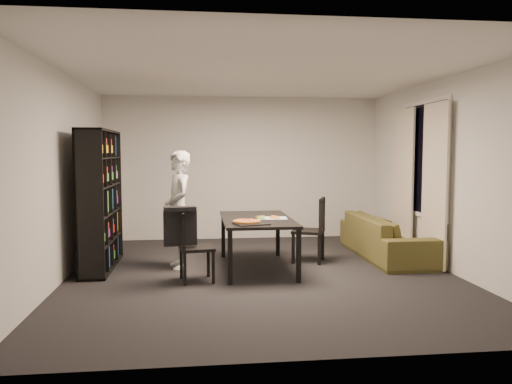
{
  "coord_description": "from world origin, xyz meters",
  "views": [
    {
      "loc": [
        -0.83,
        -6.4,
        1.61
      ],
      "look_at": [
        -0.03,
        0.41,
        1.05
      ],
      "focal_mm": 35.0,
      "sensor_mm": 36.0,
      "label": 1
    }
  ],
  "objects": [
    {
      "name": "chair_left",
      "position": [
        -0.93,
        -0.28,
        0.5
      ],
      "size": [
        0.46,
        0.46,
        0.87
      ],
      "rotation": [
        0.0,
        0.0,
        1.72
      ],
      "color": "black",
      "rests_on": "room"
    },
    {
      "name": "window_pane",
      "position": [
        2.48,
        0.6,
        1.5
      ],
      "size": [
        0.02,
        1.4,
        1.6
      ],
      "primitive_type": "cube",
      "color": "black",
      "rests_on": "room"
    },
    {
      "name": "room",
      "position": [
        0.0,
        0.0,
        1.3
      ],
      "size": [
        5.01,
        5.51,
        2.61
      ],
      "color": "black",
      "rests_on": "ground"
    },
    {
      "name": "pizza_slices",
      "position": [
        0.12,
        0.26,
        0.72
      ],
      "size": [
        0.38,
        0.33,
        0.01
      ],
      "primitive_type": null,
      "rotation": [
        0.0,
        0.0,
        -0.04
      ],
      "color": "gold",
      "rests_on": "dining_table"
    },
    {
      "name": "curtain_right",
      "position": [
        2.4,
        1.12,
        1.15
      ],
      "size": [
        0.03,
        0.7,
        2.25
      ],
      "primitive_type": "cube",
      "color": "beige",
      "rests_on": "room"
    },
    {
      "name": "chair_right",
      "position": [
        0.85,
        0.62,
        0.54
      ],
      "size": [
        0.57,
        0.57,
        0.94
      ],
      "rotation": [
        0.0,
        0.0,
        -1.94
      ],
      "color": "black",
      "rests_on": "room"
    },
    {
      "name": "curtain_left",
      "position": [
        2.4,
        0.08,
        1.15
      ],
      "size": [
        0.03,
        0.7,
        2.25
      ],
      "primitive_type": "cube",
      "color": "beige",
      "rests_on": "room"
    },
    {
      "name": "window_frame",
      "position": [
        2.48,
        0.6,
        1.5
      ],
      "size": [
        0.03,
        1.52,
        1.72
      ],
      "primitive_type": "cube",
      "color": "white",
      "rests_on": "room"
    },
    {
      "name": "baking_tray",
      "position": [
        -0.17,
        -0.25,
        0.71
      ],
      "size": [
        0.48,
        0.42,
        0.01
      ],
      "primitive_type": "cube",
      "rotation": [
        0.0,
        0.0,
        0.3
      ],
      "color": "black",
      "rests_on": "dining_table"
    },
    {
      "name": "kitchen_towel",
      "position": [
        0.17,
        0.24,
        0.7
      ],
      "size": [
        0.42,
        0.33,
        0.01
      ],
      "primitive_type": "cube",
      "rotation": [
        0.0,
        0.0,
        -0.09
      ],
      "color": "silver",
      "rests_on": "dining_table"
    },
    {
      "name": "sofa",
      "position": [
        2.03,
        0.82,
        0.31
      ],
      "size": [
        0.84,
        2.16,
        0.63
      ],
      "primitive_type": "imported",
      "rotation": [
        0.0,
        0.0,
        1.57
      ],
      "color": "#413E1A",
      "rests_on": "room"
    },
    {
      "name": "pepperoni_pizza",
      "position": [
        -0.22,
        -0.19,
        0.73
      ],
      "size": [
        0.35,
        0.35,
        0.03
      ],
      "rotation": [
        0.0,
        0.0,
        -0.16
      ],
      "color": "#A26A2F",
      "rests_on": "dining_table"
    },
    {
      "name": "bookshelf",
      "position": [
        -2.16,
        0.6,
        0.95
      ],
      "size": [
        0.35,
        1.5,
        1.9
      ],
      "primitive_type": "cube",
      "color": "black",
      "rests_on": "room"
    },
    {
      "name": "draped_jacket",
      "position": [
        -1.05,
        -0.29,
        0.72
      ],
      "size": [
        0.41,
        0.22,
        0.48
      ],
      "rotation": [
        0.0,
        0.0,
        1.72
      ],
      "color": "black",
      "rests_on": "chair_left"
    },
    {
      "name": "person",
      "position": [
        -1.09,
        0.49,
        0.81
      ],
      "size": [
        0.54,
        0.68,
        1.62
      ],
      "primitive_type": "imported",
      "rotation": [
        0.0,
        0.0,
        -1.29
      ],
      "color": "silver",
      "rests_on": "room"
    },
    {
      "name": "dining_table",
      "position": [
        -0.03,
        0.31,
        0.64
      ],
      "size": [
        0.93,
        1.68,
        0.7
      ],
      "color": "black",
      "rests_on": "room"
    }
  ]
}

